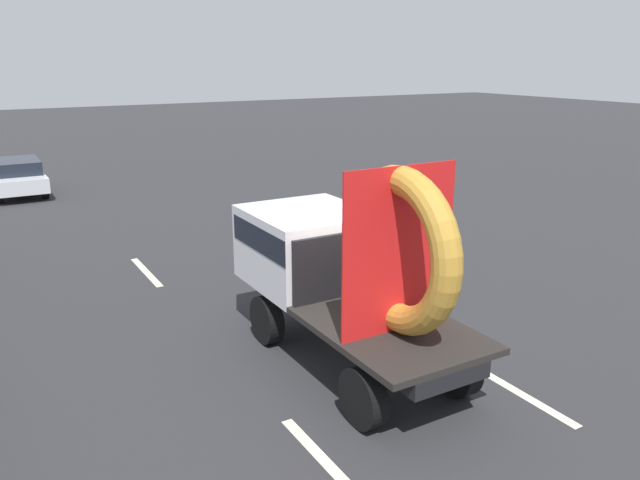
{
  "coord_description": "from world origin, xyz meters",
  "views": [
    {
      "loc": [
        -5.45,
        -8.26,
        4.95
      ],
      "look_at": [
        -0.26,
        0.67,
        1.9
      ],
      "focal_mm": 35.0,
      "sensor_mm": 36.0,
      "label": 1
    }
  ],
  "objects": [
    {
      "name": "ground_plane",
      "position": [
        0.0,
        0.0,
        0.0
      ],
      "size": [
        120.0,
        120.0,
        0.0
      ],
      "primitive_type": "plane",
      "color": "#28282B"
    },
    {
      "name": "flatbed_truck",
      "position": [
        -0.26,
        0.18,
        1.63
      ],
      "size": [
        2.02,
        5.01,
        3.53
      ],
      "color": "black",
      "rests_on": "ground_plane"
    },
    {
      "name": "distant_sedan",
      "position": [
        -3.69,
        17.14,
        0.7
      ],
      "size": [
        1.72,
        4.01,
        1.31
      ],
      "color": "black",
      "rests_on": "ground_plane"
    },
    {
      "name": "lane_dash_left_near",
      "position": [
        -1.97,
        -2.78,
        0.0
      ],
      "size": [
        0.16,
        2.9,
        0.01
      ],
      "primitive_type": "cube",
      "rotation": [
        0.0,
        0.0,
        1.57
      ],
      "color": "beige",
      "rests_on": "ground_plane"
    },
    {
      "name": "lane_dash_left_far",
      "position": [
        -1.97,
        6.0,
        0.0
      ],
      "size": [
        0.16,
        2.31,
        0.01
      ],
      "primitive_type": "cube",
      "rotation": [
        0.0,
        0.0,
        1.57
      ],
      "color": "beige",
      "rests_on": "ground_plane"
    },
    {
      "name": "lane_dash_right_near",
      "position": [
        1.46,
        -2.45,
        0.0
      ],
      "size": [
        0.16,
        2.19,
        0.01
      ],
      "primitive_type": "cube",
      "rotation": [
        0.0,
        0.0,
        1.57
      ],
      "color": "beige",
      "rests_on": "ground_plane"
    },
    {
      "name": "lane_dash_right_far",
      "position": [
        1.46,
        5.94,
        0.0
      ],
      "size": [
        0.16,
        2.05,
        0.01
      ],
      "primitive_type": "cube",
      "rotation": [
        0.0,
        0.0,
        1.57
      ],
      "color": "beige",
      "rests_on": "ground_plane"
    }
  ]
}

